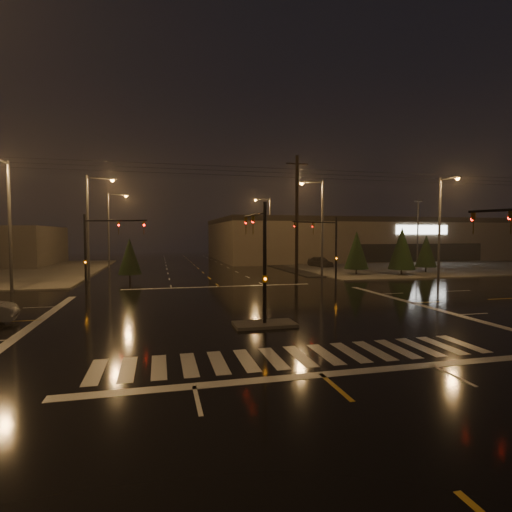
% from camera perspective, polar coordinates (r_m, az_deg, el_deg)
% --- Properties ---
extents(ground, '(140.00, 140.00, 0.00)m').
position_cam_1_polar(ground, '(23.50, -1.29, -7.80)').
color(ground, black).
rests_on(ground, ground).
extents(sidewalk_ne, '(36.00, 36.00, 0.12)m').
position_cam_1_polar(sidewalk_ne, '(63.25, 19.90, -1.07)').
color(sidewalk_ne, '#4D4A44').
rests_on(sidewalk_ne, ground).
extents(median_island, '(3.00, 1.60, 0.15)m').
position_cam_1_polar(median_island, '(19.68, 1.24, -9.72)').
color(median_island, '#4D4A44').
rests_on(median_island, ground).
extents(crosswalk, '(15.00, 2.60, 0.01)m').
position_cam_1_polar(crosswalk, '(15.08, 6.29, -14.02)').
color(crosswalk, beige).
rests_on(crosswalk, ground).
extents(stop_bar_near, '(16.00, 0.50, 0.01)m').
position_cam_1_polar(stop_bar_near, '(13.32, 9.35, -16.39)').
color(stop_bar_near, beige).
rests_on(stop_bar_near, ground).
extents(stop_bar_far, '(16.00, 0.50, 0.01)m').
position_cam_1_polar(stop_bar_far, '(34.19, -5.26, -4.38)').
color(stop_bar_far, beige).
rests_on(stop_bar_far, ground).
extents(parking_lot, '(50.00, 24.00, 0.08)m').
position_cam_1_polar(parking_lot, '(64.57, 24.59, -1.10)').
color(parking_lot, black).
rests_on(parking_lot, ground).
extents(retail_building, '(60.20, 28.30, 7.20)m').
position_cam_1_polar(retail_building, '(79.32, 16.58, 2.52)').
color(retail_building, brown).
rests_on(retail_building, ground).
extents(signal_mast_median, '(0.25, 4.59, 6.00)m').
position_cam_1_polar(signal_mast_median, '(20.10, 0.57, 1.13)').
color(signal_mast_median, black).
rests_on(signal_mast_median, ground).
extents(signal_mast_ne, '(4.84, 1.86, 6.00)m').
position_cam_1_polar(signal_mast_ne, '(35.73, 10.17, 2.00)').
color(signal_mast_ne, black).
rests_on(signal_mast_ne, ground).
extents(signal_mast_nw, '(4.84, 1.86, 6.00)m').
position_cam_1_polar(signal_mast_nw, '(33.00, -21.61, 1.75)').
color(signal_mast_nw, black).
rests_on(signal_mast_nw, ground).
extents(streetlight_1, '(2.77, 0.32, 10.00)m').
position_cam_1_polar(streetlight_1, '(41.04, -22.49, 4.75)').
color(streetlight_1, '#38383A').
rests_on(streetlight_1, ground).
extents(streetlight_2, '(2.77, 0.32, 10.00)m').
position_cam_1_polar(streetlight_2, '(56.90, -20.02, 4.27)').
color(streetlight_2, '#38383A').
rests_on(streetlight_2, ground).
extents(streetlight_3, '(2.77, 0.32, 10.00)m').
position_cam_1_polar(streetlight_3, '(41.80, 9.06, 4.91)').
color(streetlight_3, '#38383A').
rests_on(streetlight_3, ground).
extents(streetlight_4, '(2.77, 0.32, 10.00)m').
position_cam_1_polar(streetlight_4, '(60.74, 1.73, 4.37)').
color(streetlight_4, '#38383A').
rests_on(streetlight_4, ground).
extents(streetlight_5, '(0.32, 2.77, 10.00)m').
position_cam_1_polar(streetlight_5, '(35.52, -31.92, 4.82)').
color(streetlight_5, '#38383A').
rests_on(streetlight_5, ground).
extents(streetlight_6, '(0.32, 2.77, 10.00)m').
position_cam_1_polar(streetlight_6, '(43.19, 25.02, 4.60)').
color(streetlight_6, '#38383A').
rests_on(streetlight_6, ground).
extents(utility_pole_1, '(2.20, 0.32, 12.00)m').
position_cam_1_polar(utility_pole_1, '(38.81, 5.85, 5.57)').
color(utility_pole_1, black).
rests_on(utility_pole_1, ground).
extents(conifer_0, '(2.63, 2.63, 4.81)m').
position_cam_1_polar(conifer_0, '(44.80, 14.17, 0.84)').
color(conifer_0, black).
rests_on(conifer_0, ground).
extents(conifer_1, '(2.88, 2.88, 5.20)m').
position_cam_1_polar(conifer_1, '(45.85, 20.11, 1.03)').
color(conifer_1, black).
rests_on(conifer_1, ground).
extents(conifer_2, '(2.41, 2.41, 4.46)m').
position_cam_1_polar(conifer_2, '(50.03, 23.13, 0.70)').
color(conifer_2, black).
rests_on(conifer_2, ground).
extents(conifer_3, '(2.17, 2.17, 4.09)m').
position_cam_1_polar(conifer_3, '(39.26, -17.60, -0.05)').
color(conifer_3, black).
rests_on(conifer_3, ground).
extents(car_parked, '(2.54, 4.66, 1.50)m').
position_cam_1_polar(car_parked, '(54.62, 9.16, -0.83)').
color(car_parked, black).
rests_on(car_parked, ground).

